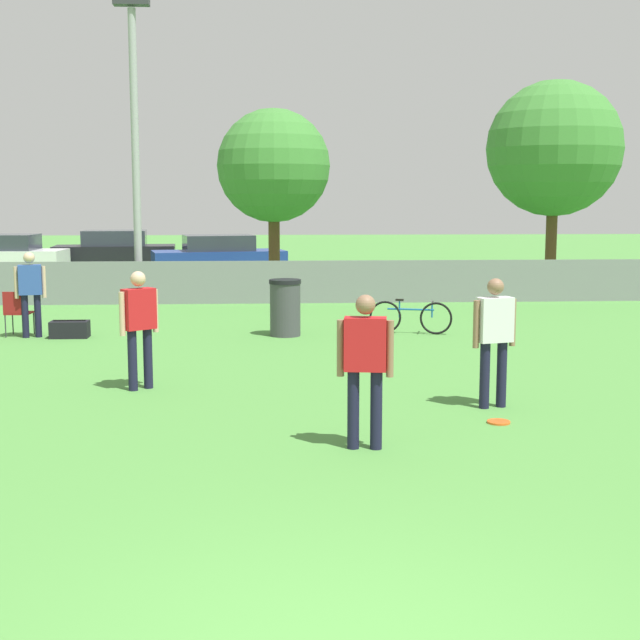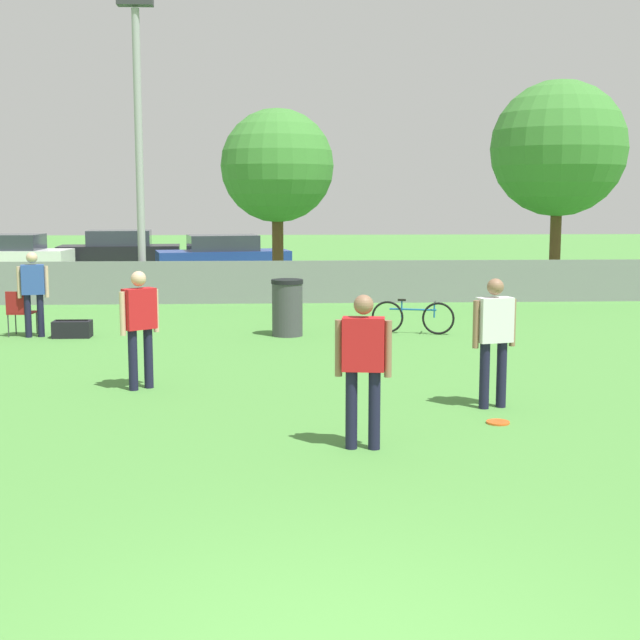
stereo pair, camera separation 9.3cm
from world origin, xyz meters
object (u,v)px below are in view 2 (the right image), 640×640
Objects in this scene: light_pole at (138,122)px; folding_chair_sideline at (21,310)px; player_receiver_white at (494,333)px; gear_bag_sideline at (72,329)px; tree_far_right at (559,149)px; player_thrower_red at (140,320)px; parked_car_dark at (120,251)px; parked_car_white at (11,256)px; tree_near_pole at (277,166)px; player_defender_red at (363,359)px; frisbee_disc at (498,422)px; trash_bin at (287,307)px; parked_car_blue at (223,257)px; spectator_in_blue at (33,288)px; bicycle_sideline at (413,317)px.

light_pole is 8.63× the size of folding_chair_sideline.
gear_bag_sideline is at bearing 122.00° from player_receiver_white.
tree_far_right is 3.56× the size of player_thrower_red.
parked_car_white is at bearing -149.25° from parked_car_dark.
light_pole is 4.60× the size of player_thrower_red.
gear_bag_sideline is (-4.06, -7.82, -3.41)m from tree_near_pole.
player_receiver_white is at bearing 51.96° from player_defender_red.
tree_far_right reaches higher than tree_near_pole.
frisbee_disc is 7.45m from trash_bin.
frisbee_disc is 0.06× the size of parked_car_blue.
player_defender_red reaches higher than parked_car_dark.
tree_near_pole is at bearing 42.85° from player_thrower_red.
gear_bag_sideline is at bearing -146.50° from tree_far_right.
tree_near_pole reaches higher than player_defender_red.
spectator_in_blue is at bearing 132.77° from player_defender_red.
tree_far_right is 11.76m from trash_bin.
tree_far_right is 1.33× the size of parked_car_dark.
bicycle_sideline is (7.45, 0.04, -0.63)m from spectator_in_blue.
tree_far_right is 3.56× the size of player_receiver_white.
tree_far_right reaches higher than spectator_in_blue.
spectator_in_blue is (-5.63, 8.11, -0.02)m from player_defender_red.
tree_far_right is at bearing 73.83° from player_defender_red.
light_pole reaches higher than parked_car_dark.
parked_car_blue is at bearing 76.86° from light_pole.
parked_car_blue is at bearing 105.17° from player_defender_red.
light_pole is 1.50× the size of tree_near_pole.
player_receiver_white is 0.37× the size of parked_car_dark.
tree_near_pole is 3.06× the size of player_defender_red.
gear_bag_sideline is 16.21m from parked_car_dark.
player_defender_red is 0.37× the size of parked_car_dark.
trash_bin is at bearing -58.62° from light_pole.
spectator_in_blue is 0.42× the size of parked_car_white.
frisbee_disc is at bearing -46.62° from gear_bag_sideline.
light_pole is 7.55m from gear_bag_sideline.
bicycle_sideline is 0.34× the size of parked_car_blue.
parked_car_white reaches higher than trash_bin.
parked_car_blue is (-1.86, 5.52, -2.88)m from tree_near_pole.
light_pole is 8.45m from parked_car_blue.
folding_chair_sideline is at bearing -92.05° from parked_car_dark.
tree_far_right is 16.41m from parked_car_dark.
light_pole is 4.67× the size of spectator_in_blue.
tree_far_right is at bearing 13.87° from player_thrower_red.
player_defender_red is 21.54m from parked_car_blue.
player_receiver_white is at bearing -54.46° from player_thrower_red.
player_thrower_red is at bearing -128.04° from tree_far_right.
spectator_in_blue reaches higher than gear_bag_sideline.
tree_near_pole reaches higher than parked_car_dark.
light_pole is at bearing 121.38° from trash_bin.
light_pole reaches higher than frisbee_disc.
player_thrower_red reaches higher than bicycle_sideline.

